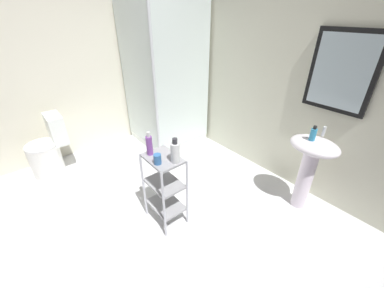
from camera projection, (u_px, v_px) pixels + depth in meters
name	position (u px, v px, depth m)	size (l,w,h in m)	color
ground_plane	(135.00, 224.00, 2.38)	(4.20, 4.20, 0.02)	silver
wall_back	(265.00, 70.00, 2.76)	(4.20, 0.14, 2.50)	silver
wall_left	(55.00, 66.00, 2.99)	(0.10, 4.20, 2.50)	beige
shower_stall	(165.00, 115.00, 3.63)	(0.92, 0.92, 2.00)	white
pedestal_sink	(310.00, 160.00, 2.32)	(0.46, 0.37, 0.81)	white
sink_faucet	(324.00, 131.00, 2.25)	(0.03, 0.03, 0.10)	silver
toilet	(48.00, 151.00, 2.99)	(0.37, 0.49, 0.76)	white
storage_cart	(165.00, 184.00, 2.22)	(0.38, 0.28, 0.74)	silver
hand_soap_bottle	(313.00, 134.00, 2.17)	(0.06, 0.06, 0.14)	#389ED1
lotion_bottle_white	(175.00, 152.00, 1.96)	(0.08, 0.08, 0.23)	white
conditioner_bottle_purple	(149.00, 145.00, 2.07)	(0.06, 0.06, 0.22)	purple
rinse_cup	(157.00, 159.00, 1.97)	(0.07, 0.07, 0.09)	#3870B2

